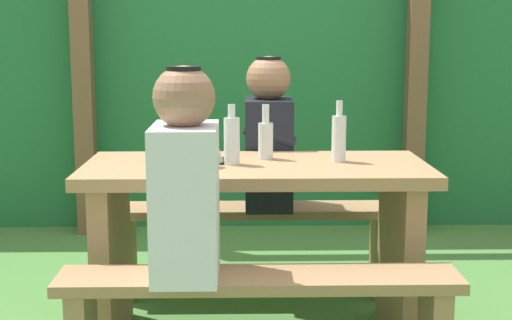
% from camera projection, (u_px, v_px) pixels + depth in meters
% --- Properties ---
extents(hedge_backdrop, '(6.40, 0.80, 2.11)m').
position_uv_depth(hedge_backdrop, '(249.00, 65.00, 5.14)').
color(hedge_backdrop, '#226E37').
rests_on(hedge_backdrop, ground_plane).
extents(pergola_post_left, '(0.12, 0.12, 2.02)m').
position_uv_depth(pergola_post_left, '(83.00, 76.00, 4.58)').
color(pergola_post_left, brown).
rests_on(pergola_post_left, ground_plane).
extents(pergola_post_right, '(0.12, 0.12, 2.02)m').
position_uv_depth(pergola_post_right, '(416.00, 76.00, 4.62)').
color(pergola_post_right, brown).
rests_on(pergola_post_right, ground_plane).
extents(picnic_table, '(1.40, 0.64, 0.75)m').
position_uv_depth(picnic_table, '(256.00, 221.00, 3.03)').
color(picnic_table, '#9E7A51').
rests_on(picnic_table, ground_plane).
extents(bench_near, '(1.40, 0.24, 0.45)m').
position_uv_depth(bench_near, '(259.00, 310.00, 2.56)').
color(bench_near, '#9E7A51').
rests_on(bench_near, ground_plane).
extents(bench_far, '(1.40, 0.24, 0.45)m').
position_uv_depth(bench_far, '(254.00, 232.00, 3.56)').
color(bench_far, '#9E7A51').
rests_on(bench_far, ground_plane).
extents(person_white_shirt, '(0.25, 0.35, 0.72)m').
position_uv_depth(person_white_shirt, '(185.00, 181.00, 2.48)').
color(person_white_shirt, silver).
rests_on(person_white_shirt, bench_near).
extents(person_black_coat, '(0.25, 0.35, 0.72)m').
position_uv_depth(person_black_coat, '(268.00, 138.00, 3.48)').
color(person_black_coat, black).
rests_on(person_black_coat, bench_far).
extents(drinking_glass, '(0.08, 0.08, 0.08)m').
position_uv_depth(drinking_glass, '(207.00, 157.00, 2.90)').
color(drinking_glass, silver).
rests_on(drinking_glass, picnic_table).
extents(bottle_left, '(0.06, 0.06, 0.25)m').
position_uv_depth(bottle_left, '(339.00, 137.00, 3.01)').
color(bottle_left, silver).
rests_on(bottle_left, picnic_table).
extents(bottle_right, '(0.06, 0.06, 0.24)m').
position_uv_depth(bottle_right, '(232.00, 139.00, 2.95)').
color(bottle_right, silver).
rests_on(bottle_right, picnic_table).
extents(bottle_center, '(0.06, 0.06, 0.23)m').
position_uv_depth(bottle_center, '(266.00, 138.00, 3.08)').
color(bottle_center, silver).
rests_on(bottle_center, picnic_table).
extents(cell_phone, '(0.09, 0.15, 0.01)m').
position_uv_depth(cell_phone, '(218.00, 161.00, 3.02)').
color(cell_phone, black).
rests_on(cell_phone, picnic_table).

